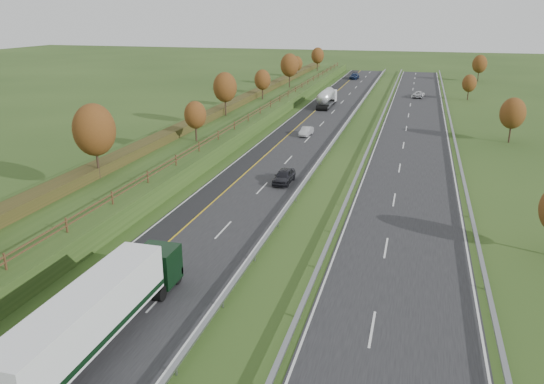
{
  "coord_description": "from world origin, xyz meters",
  "views": [
    {
      "loc": [
        16.75,
        -17.11,
        18.13
      ],
      "look_at": [
        4.32,
        27.94,
        2.2
      ],
      "focal_mm": 35.0,
      "sensor_mm": 36.0,
      "label": 1
    }
  ],
  "objects_px": {
    "car_dark_near": "(284,176)",
    "car_small_far": "(354,76)",
    "car_oncoming": "(419,94)",
    "car_silver_mid": "(306,131)",
    "box_lorry": "(98,312)",
    "road_tanker": "(327,97)"
  },
  "relations": [
    {
      "from": "car_dark_near",
      "to": "car_small_far",
      "type": "height_order",
      "value": "car_small_far"
    },
    {
      "from": "car_small_far",
      "to": "car_dark_near",
      "type": "bearing_deg",
      "value": -84.49
    },
    {
      "from": "car_small_far",
      "to": "car_oncoming",
      "type": "height_order",
      "value": "car_small_far"
    },
    {
      "from": "car_silver_mid",
      "to": "car_small_far",
      "type": "relative_size",
      "value": 0.73
    },
    {
      "from": "car_dark_near",
      "to": "car_oncoming",
      "type": "relative_size",
      "value": 0.9
    },
    {
      "from": "car_dark_near",
      "to": "car_oncoming",
      "type": "bearing_deg",
      "value": 80.02
    },
    {
      "from": "box_lorry",
      "to": "car_silver_mid",
      "type": "height_order",
      "value": "box_lorry"
    },
    {
      "from": "road_tanker",
      "to": "car_small_far",
      "type": "xyz_separation_m",
      "value": [
        -0.3,
        47.67,
        -1.04
      ]
    },
    {
      "from": "box_lorry",
      "to": "car_small_far",
      "type": "bearing_deg",
      "value": 90.83
    },
    {
      "from": "car_dark_near",
      "to": "car_small_far",
      "type": "relative_size",
      "value": 0.84
    },
    {
      "from": "box_lorry",
      "to": "car_oncoming",
      "type": "bearing_deg",
      "value": 80.87
    },
    {
      "from": "car_silver_mid",
      "to": "car_oncoming",
      "type": "xyz_separation_m",
      "value": [
        16.24,
        44.06,
        0.05
      ]
    },
    {
      "from": "road_tanker",
      "to": "car_dark_near",
      "type": "bearing_deg",
      "value": -85.44
    },
    {
      "from": "car_oncoming",
      "to": "car_dark_near",
      "type": "bearing_deg",
      "value": 84.22
    },
    {
      "from": "car_small_far",
      "to": "box_lorry",
      "type": "bearing_deg",
      "value": -86.2
    },
    {
      "from": "car_oncoming",
      "to": "road_tanker",
      "type": "bearing_deg",
      "value": 49.51
    },
    {
      "from": "box_lorry",
      "to": "car_oncoming",
      "type": "relative_size",
      "value": 3.22
    },
    {
      "from": "road_tanker",
      "to": "car_dark_near",
      "type": "height_order",
      "value": "road_tanker"
    },
    {
      "from": "box_lorry",
      "to": "road_tanker",
      "type": "height_order",
      "value": "box_lorry"
    },
    {
      "from": "car_silver_mid",
      "to": "car_oncoming",
      "type": "distance_m",
      "value": 46.96
    },
    {
      "from": "car_silver_mid",
      "to": "car_dark_near",
      "type": "bearing_deg",
      "value": -79.79
    },
    {
      "from": "car_silver_mid",
      "to": "road_tanker",
      "type": "bearing_deg",
      "value": 97.36
    }
  ]
}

